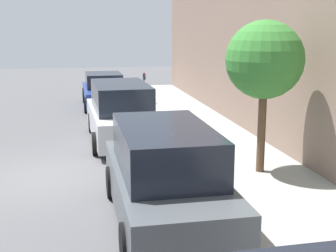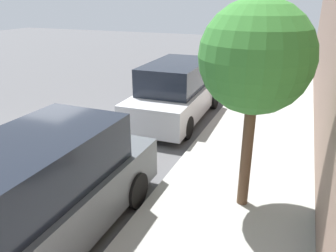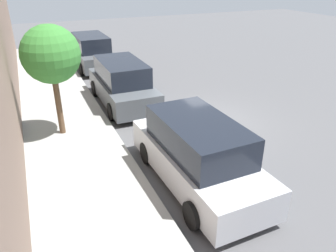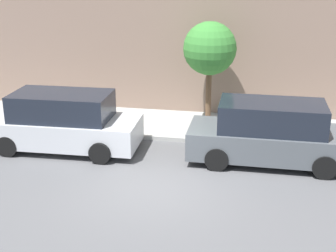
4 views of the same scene
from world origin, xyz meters
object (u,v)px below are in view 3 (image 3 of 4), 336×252
parked_minivan_nearest (92,52)px  parked_minivan_second (122,83)px  street_tree (51,55)px  parking_meter_near (66,54)px  parked_minivan_third (197,154)px

parked_minivan_nearest → parked_minivan_second: same height
street_tree → parking_meter_near: bearing=-99.4°
parked_minivan_nearest → street_tree: size_ratio=1.32×
parked_minivan_second → street_tree: street_tree is taller
parked_minivan_second → parked_minivan_third: size_ratio=0.99×
parked_minivan_second → parked_minivan_nearest: bearing=-90.2°
parked_minivan_second → street_tree: 4.11m
parked_minivan_third → street_tree: size_ratio=1.33×
street_tree → parked_minivan_second: bearing=-142.6°
parked_minivan_third → street_tree: 5.67m
parked_minivan_third → street_tree: bearing=-55.2°
parked_minivan_nearest → parked_minivan_second: bearing=89.8°
parking_meter_near → street_tree: 8.19m
parked_minivan_second → parking_meter_near: 5.90m
parked_minivan_nearest → street_tree: bearing=71.6°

